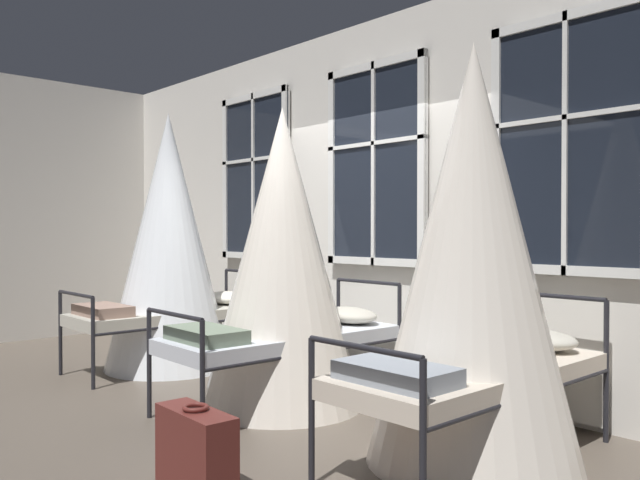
% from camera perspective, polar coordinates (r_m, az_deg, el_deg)
% --- Properties ---
extents(ground, '(21.69, 21.69, 0.00)m').
position_cam_1_polar(ground, '(5.38, -3.80, -14.34)').
color(ground, brown).
extents(back_wall_with_windows, '(9.30, 0.10, 3.39)m').
position_cam_1_polar(back_wall_with_windows, '(6.08, 5.54, 3.51)').
color(back_wall_with_windows, silver).
rests_on(back_wall_with_windows, ground).
extents(window_bank, '(4.89, 0.10, 2.90)m').
position_cam_1_polar(window_bank, '(5.98, 4.78, -0.53)').
color(window_bank, black).
rests_on(window_bank, ground).
extents(cot_first, '(1.30, 1.97, 2.62)m').
position_cam_1_polar(cot_first, '(6.82, -13.21, -0.35)').
color(cot_first, black).
rests_on(cot_first, ground).
extents(cot_second, '(1.30, 1.99, 2.40)m').
position_cam_1_polar(cot_second, '(5.19, -3.32, -1.89)').
color(cot_second, black).
rests_on(cot_second, ground).
extents(cot_third, '(1.30, 1.97, 2.55)m').
position_cam_1_polar(cot_third, '(4.02, 13.39, -1.65)').
color(cot_third, black).
rests_on(cot_third, ground).
extents(suitcase_dark, '(0.57, 0.23, 0.47)m').
position_cam_1_polar(suitcase_dark, '(3.72, -10.92, -17.79)').
color(suitcase_dark, '#5B231E').
rests_on(suitcase_dark, ground).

